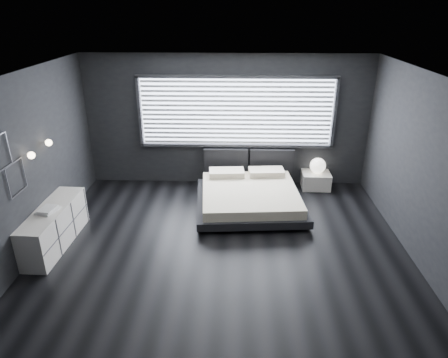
{
  "coord_description": "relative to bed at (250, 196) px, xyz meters",
  "views": [
    {
      "loc": [
        0.21,
        -5.49,
        3.69
      ],
      "look_at": [
        0.0,
        0.85,
        0.9
      ],
      "focal_mm": 32.0,
      "sensor_mm": 36.0,
      "label": 1
    }
  ],
  "objects": [
    {
      "name": "window",
      "position": [
        -0.28,
        1.18,
        1.36
      ],
      "size": [
        4.14,
        0.09,
        1.52
      ],
      "color": "white",
      "rests_on": "ground"
    },
    {
      "name": "headboard",
      "position": [
        0.0,
        1.13,
        0.32
      ],
      "size": [
        1.96,
        0.16,
        0.52
      ],
      "color": "black",
      "rests_on": "ground"
    },
    {
      "name": "dresser",
      "position": [
        -3.26,
        -1.41,
        0.09
      ],
      "size": [
        0.53,
        1.69,
        0.67
      ],
      "color": "silver",
      "rests_on": "ground"
    },
    {
      "name": "bed",
      "position": [
        0.0,
        0.0,
        0.0
      ],
      "size": [
        2.18,
        2.1,
        0.53
      ],
      "color": "black",
      "rests_on": "ground"
    },
    {
      "name": "sconce_far",
      "position": [
        -3.36,
        -0.86,
        1.35
      ],
      "size": [
        0.18,
        0.11,
        0.11
      ],
      "color": "silver",
      "rests_on": "ground"
    },
    {
      "name": "book_stack",
      "position": [
        -3.25,
        -1.51,
        0.45
      ],
      "size": [
        0.33,
        0.38,
        0.07
      ],
      "color": "silver",
      "rests_on": "dresser"
    },
    {
      "name": "wall_art_lower",
      "position": [
        -3.46,
        -1.81,
        1.13
      ],
      "size": [
        0.01,
        0.48,
        0.48
      ],
      "color": "#47474C",
      "rests_on": "ground"
    },
    {
      "name": "nightstand",
      "position": [
        1.46,
        0.99,
        -0.07
      ],
      "size": [
        0.6,
        0.5,
        0.35
      ],
      "primitive_type": "cube",
      "rotation": [
        0.0,
        0.0,
        -0.01
      ],
      "color": "silver",
      "rests_on": "ground"
    },
    {
      "name": "wall_art_upper",
      "position": [
        -3.46,
        -2.06,
        1.6
      ],
      "size": [
        0.01,
        0.48,
        0.48
      ],
      "color": "#47474C",
      "rests_on": "ground"
    },
    {
      "name": "room",
      "position": [
        -0.48,
        -1.51,
        1.15
      ],
      "size": [
        6.04,
        6.0,
        2.8
      ],
      "color": "black",
      "rests_on": "ground"
    },
    {
      "name": "sconce_near",
      "position": [
        -3.36,
        -1.46,
        1.35
      ],
      "size": [
        0.18,
        0.11,
        0.11
      ],
      "color": "silver",
      "rests_on": "ground"
    },
    {
      "name": "orb_lamp",
      "position": [
        1.48,
        0.99,
        0.27
      ],
      "size": [
        0.33,
        0.33,
        0.33
      ],
      "primitive_type": "sphere",
      "color": "white",
      "rests_on": "nightstand"
    }
  ]
}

